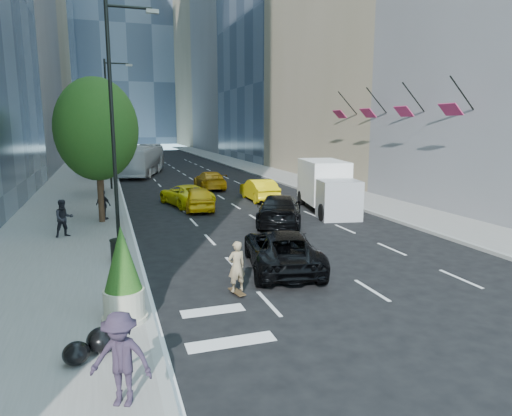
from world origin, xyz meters
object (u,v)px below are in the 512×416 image
object	(u,v)px
box_truck	(327,186)
planter_shrub	(123,276)
city_bus	(142,160)
black_sedan_lincoln	(282,249)
black_sedan_mercedes	(280,210)
trash_can	(118,251)
skateboarder	(237,270)

from	to	relation	value
box_truck	planter_shrub	xyz separation A→B (m)	(-12.40, -12.84, -0.18)
city_bus	black_sedan_lincoln	bearing A→B (deg)	-70.25
black_sedan_mercedes	trash_can	bearing A→B (deg)	52.82
box_truck	trash_can	size ratio (longest dim) A/B	8.19
black_sedan_mercedes	skateboarder	bearing A→B (deg)	84.55
black_sedan_lincoln	black_sedan_mercedes	size ratio (longest dim) A/B	0.94
black_sedan_lincoln	box_truck	bearing A→B (deg)	-113.25
black_sedan_lincoln	trash_can	xyz separation A→B (m)	(-5.68, 2.29, -0.17)
city_bus	box_truck	world-z (taller)	city_bus
black_sedan_mercedes	box_truck	size ratio (longest dim) A/B	0.83
skateboarder	city_bus	size ratio (longest dim) A/B	0.14
skateboarder	city_bus	xyz separation A→B (m)	(0.00, 35.81, 0.77)
skateboarder	box_truck	distance (m)	14.73
black_sedan_mercedes	planter_shrub	xyz separation A→B (m)	(-8.32, -10.24, 0.56)
black_sedan_lincoln	box_truck	distance (m)	11.77
trash_can	box_truck	bearing A→B (deg)	30.64
box_truck	planter_shrub	bearing A→B (deg)	-123.45
skateboarder	city_bus	distance (m)	35.82
black_sedan_mercedes	trash_can	xyz separation A→B (m)	(-8.32, -4.74, -0.25)
skateboarder	black_sedan_lincoln	size ratio (longest dim) A/B	0.31
box_truck	trash_can	distance (m)	14.45
trash_can	planter_shrub	world-z (taller)	planter_shrub
skateboarder	planter_shrub	size ratio (longest dim) A/B	0.63
trash_can	skateboarder	bearing A→B (deg)	-51.59
skateboarder	box_truck	xyz separation A→B (m)	(9.00, 11.63, 0.74)
black_sedan_lincoln	black_sedan_mercedes	distance (m)	7.51
skateboarder	black_sedan_lincoln	world-z (taller)	skateboarder
planter_shrub	city_bus	bearing A→B (deg)	84.75
trash_can	planter_shrub	size ratio (longest dim) A/B	0.32
black_sedan_lincoln	trash_can	bearing A→B (deg)	-10.29
planter_shrub	black_sedan_lincoln	bearing A→B (deg)	29.46
skateboarder	trash_can	xyz separation A→B (m)	(-3.40, 4.29, -0.25)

